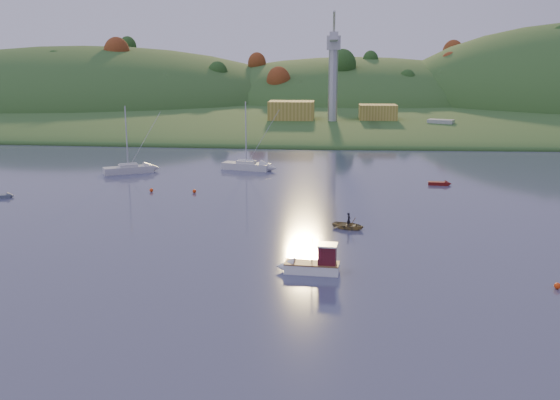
# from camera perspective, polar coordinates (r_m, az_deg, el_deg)

# --- Properties ---
(ground) EXTENTS (500.00, 500.00, 0.00)m
(ground) POSITION_cam_1_polar(r_m,az_deg,el_deg) (34.72, 1.05, -17.03)
(ground) COLOR #353957
(ground) RESTS_ON ground
(far_shore) EXTENTS (620.00, 220.00, 1.50)m
(far_shore) POSITION_cam_1_polar(r_m,az_deg,el_deg) (260.64, 4.37, 8.95)
(far_shore) COLOR #294E1F
(far_shore) RESTS_ON ground
(shore_slope) EXTENTS (640.00, 150.00, 7.00)m
(shore_slope) POSITION_cam_1_polar(r_m,az_deg,el_deg) (195.83, 4.21, 7.70)
(shore_slope) COLOR #294E1F
(shore_slope) RESTS_ON ground
(hill_left) EXTENTS (170.00, 140.00, 44.00)m
(hill_left) POSITION_cam_1_polar(r_m,az_deg,el_deg) (248.33, -17.17, 8.24)
(hill_left) COLOR #294E1F
(hill_left) RESTS_ON ground
(hill_center) EXTENTS (140.00, 120.00, 36.00)m
(hill_center) POSITION_cam_1_polar(r_m,az_deg,el_deg) (240.82, 6.74, 8.59)
(hill_center) COLOR #294E1F
(hill_center) RESTS_ON ground
(hillside_trees) EXTENTS (280.00, 50.00, 32.00)m
(hillside_trees) POSITION_cam_1_polar(r_m,az_deg,el_deg) (215.76, 4.27, 8.16)
(hillside_trees) COLOR #224217
(hillside_trees) RESTS_ON ground
(wharf) EXTENTS (42.00, 16.00, 2.40)m
(wharf) POSITION_cam_1_polar(r_m,az_deg,el_deg) (152.94, 5.92, 6.69)
(wharf) COLOR slate
(wharf) RESTS_ON ground
(shed_west) EXTENTS (11.00, 8.00, 4.80)m
(shed_west) POSITION_cam_1_polar(r_m,az_deg,el_deg) (153.89, 1.05, 8.14)
(shed_west) COLOR olive
(shed_west) RESTS_ON wharf
(shed_east) EXTENTS (9.00, 7.00, 4.00)m
(shed_east) POSITION_cam_1_polar(r_m,az_deg,el_deg) (155.00, 8.92, 7.87)
(shed_east) COLOR olive
(shed_east) RESTS_ON wharf
(dock_crane) EXTENTS (3.20, 28.00, 20.30)m
(dock_crane) POSITION_cam_1_polar(r_m,az_deg,el_deg) (148.45, 4.91, 12.71)
(dock_crane) COLOR #B7B7BC
(dock_crane) RESTS_ON wharf
(fishing_boat) EXTENTS (5.39, 2.09, 3.36)m
(fishing_boat) POSITION_cam_1_polar(r_m,az_deg,el_deg) (51.70, 2.56, -5.86)
(fishing_boat) COLOR white
(fishing_boat) RESTS_ON ground
(sailboat_near) EXTENTS (7.60, 5.51, 10.32)m
(sailboat_near) POSITION_cam_1_polar(r_m,az_deg,el_deg) (99.19, -13.70, 2.80)
(sailboat_near) COLOR silver
(sailboat_near) RESTS_ON ground
(sailboat_far) EXTENTS (8.09, 4.30, 10.76)m
(sailboat_far) POSITION_cam_1_polar(r_m,az_deg,el_deg) (99.50, -3.10, 3.19)
(sailboat_far) COLOR silver
(sailboat_far) RESTS_ON ground
(canoe) EXTENTS (4.15, 3.69, 0.71)m
(canoe) POSITION_cam_1_polar(r_m,az_deg,el_deg) (65.23, 6.29, -2.31)
(canoe) COLOR #9F8D58
(canoe) RESTS_ON ground
(paddler) EXTENTS (0.54, 0.62, 1.44)m
(paddler) POSITION_cam_1_polar(r_m,az_deg,el_deg) (65.14, 6.30, -2.00)
(paddler) COLOR black
(paddler) RESTS_ON ground
(red_tender) EXTENTS (3.29, 1.43, 1.08)m
(red_tender) POSITION_cam_1_polar(r_m,az_deg,el_deg) (90.06, 14.66, 1.46)
(red_tender) COLOR #610F0D
(red_tender) RESTS_ON ground
(grey_dinghy) EXTENTS (3.01, 1.92, 1.06)m
(grey_dinghy) POSITION_cam_1_polar(r_m,az_deg,el_deg) (86.57, -23.82, 0.33)
(grey_dinghy) COLOR #4F5A68
(grey_dinghy) RESTS_ON ground
(work_vessel) EXTENTS (14.37, 9.72, 3.49)m
(work_vessel) POSITION_cam_1_polar(r_m,az_deg,el_deg) (151.07, 14.46, 6.30)
(work_vessel) COLOR #4F5B68
(work_vessel) RESTS_ON ground
(buoy_0) EXTENTS (0.50, 0.50, 0.50)m
(buoy_0) POSITION_cam_1_polar(r_m,az_deg,el_deg) (52.75, 24.02, -7.18)
(buoy_0) COLOR #F63E0C
(buoy_0) RESTS_ON ground
(buoy_1) EXTENTS (0.50, 0.50, 0.50)m
(buoy_1) POSITION_cam_1_polar(r_m,az_deg,el_deg) (84.44, -11.68, 0.89)
(buoy_1) COLOR #F63E0C
(buoy_1) RESTS_ON ground
(buoy_2) EXTENTS (0.50, 0.50, 0.50)m
(buoy_2) POSITION_cam_1_polar(r_m,az_deg,el_deg) (82.81, -7.84, 0.81)
(buoy_2) COLOR #F63E0C
(buoy_2) RESTS_ON ground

